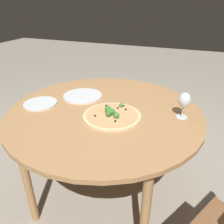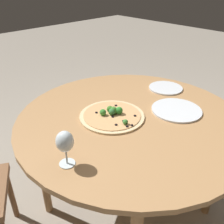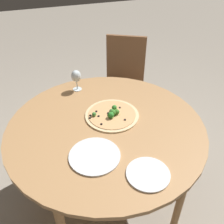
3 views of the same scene
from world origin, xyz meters
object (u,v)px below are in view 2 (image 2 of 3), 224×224
Objects in this scene: wine_glass at (65,142)px; plate_near at (176,110)px; pizza at (112,115)px; plate_far at (166,88)px.

plate_near is (0.07, 0.70, -0.10)m from wine_glass.
pizza is at bearing -123.85° from plate_near.
wine_glass is 0.72× the size of plate_far.
plate_near is (0.21, 0.31, -0.01)m from pizza.
wine_glass reaches higher than plate_near.
pizza is 1.58× the size of plate_far.
plate_far is (-0.01, 0.51, -0.01)m from pizza.
wine_glass is at bearing -95.35° from plate_near.
plate_near is 0.30m from plate_far.
pizza is 1.25× the size of plate_near.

